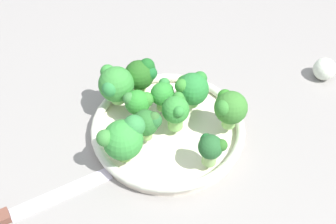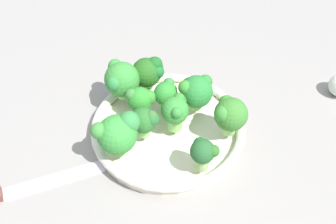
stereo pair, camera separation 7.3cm
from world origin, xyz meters
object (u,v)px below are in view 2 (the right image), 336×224
object	(u,v)px
broccoli_floret_1	(118,133)
knife	(2,194)
broccoli_floret_2	(176,111)
broccoli_floret_5	(230,114)
broccoli_floret_3	(196,91)
broccoli_floret_6	(166,93)
broccoli_floret_8	(140,99)
broccoli_floret_9	(145,120)
bowl	(168,129)
broccoli_floret_0	(121,79)
broccoli_floret_7	(203,152)
broccoli_floret_4	(149,72)

from	to	relation	value
broccoli_floret_1	knife	bearing A→B (deg)	12.91
broccoli_floret_2	broccoli_floret_5	bearing A→B (deg)	165.62
broccoli_floret_5	broccoli_floret_3	bearing A→B (deg)	-56.56
broccoli_floret_1	broccoli_floret_6	distance (cm)	13.18
broccoli_floret_6	broccoli_floret_8	bearing A→B (deg)	6.99
broccoli_floret_2	broccoli_floret_9	world-z (taller)	broccoli_floret_2
broccoli_floret_1	broccoli_floret_8	size ratio (longest dim) A/B	1.46
bowl	broccoli_floret_0	size ratio (longest dim) A/B	3.77
broccoli_floret_3	broccoli_floret_5	bearing A→B (deg)	123.44
broccoli_floret_0	broccoli_floret_6	xyz separation A→B (cm)	(-8.00, 4.16, -0.72)
broccoli_floret_6	broccoli_floret_2	bearing A→B (deg)	100.79
bowl	broccoli_floret_0	distance (cm)	12.73
broccoli_floret_1	broccoli_floret_8	distance (cm)	9.97
broccoli_floret_1	broccoli_floret_0	bearing A→B (deg)	-94.77
broccoli_floret_3	broccoli_floret_9	world-z (taller)	broccoli_floret_3
broccoli_floret_3	broccoli_floret_6	bearing A→B (deg)	-4.72
broccoli_floret_1	broccoli_floret_7	size ratio (longest dim) A/B	1.35
broccoli_floret_4	broccoli_floret_7	xyz separation A→B (cm)	(-6.65, 20.00, -0.21)
bowl	broccoli_floret_7	xyz separation A→B (cm)	(-4.30, 9.94, 5.13)
broccoli_floret_0	broccoli_floret_3	size ratio (longest dim) A/B	1.09
broccoli_floret_5	broccoli_floret_9	size ratio (longest dim) A/B	1.24
broccoli_floret_3	broccoli_floret_9	xyz separation A→B (cm)	(9.77, 5.83, -0.25)
broccoli_floret_5	broccoli_floret_6	distance (cm)	12.42
broccoli_floret_0	broccoli_floret_2	distance (cm)	12.89
broccoli_floret_5	broccoli_floret_9	xyz separation A→B (cm)	(14.36, -1.13, -0.80)
broccoli_floret_1	broccoli_floret_9	bearing A→B (deg)	-146.13
broccoli_floret_6	broccoli_floret_8	world-z (taller)	broccoli_floret_6
broccoli_floret_4	broccoli_floret_5	size ratio (longest dim) A/B	0.91
knife	broccoli_floret_2	bearing A→B (deg)	-163.48
broccoli_floret_8	knife	xyz separation A→B (cm)	(24.01, 13.34, -5.55)
broccoli_floret_2	broccoli_floret_8	xyz separation A→B (cm)	(5.74, -4.52, -0.97)
knife	broccoli_floret_0	bearing A→B (deg)	-138.98
broccoli_floret_1	broccoli_floret_2	world-z (taller)	broccoli_floret_1
broccoli_floret_3	knife	size ratio (longest dim) A/B	0.26
broccoli_floret_2	knife	bearing A→B (deg)	16.52
broccoli_floret_2	broccoli_floret_7	xyz separation A→B (cm)	(-3.10, 9.06, -0.43)
broccoli_floret_6	broccoli_floret_8	xyz separation A→B (cm)	(4.77, 0.58, -0.31)
bowl	broccoli_floret_9	bearing A→B (deg)	25.98
broccoli_floret_5	broccoli_floret_6	world-z (taller)	broccoli_floret_5
broccoli_floret_1	broccoli_floret_8	bearing A→B (deg)	-116.25
broccoli_floret_1	broccoli_floret_6	bearing A→B (deg)	-134.10
broccoli_floret_9	knife	distance (cm)	26.23
broccoli_floret_2	broccoli_floret_8	size ratio (longest dim) A/B	1.21
broccoli_floret_2	knife	xyz separation A→B (cm)	(29.76, 8.82, -6.52)
bowl	broccoli_floret_3	distance (cm)	8.59
broccoli_floret_0	broccoli_floret_8	distance (cm)	5.83
broccoli_floret_1	knife	xyz separation A→B (cm)	(19.65, 4.51, -7.09)
broccoli_floret_4	broccoli_floret_6	distance (cm)	6.40
bowl	broccoli_floret_2	bearing A→B (deg)	143.71
broccoli_floret_0	broccoli_floret_7	size ratio (longest dim) A/B	1.24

